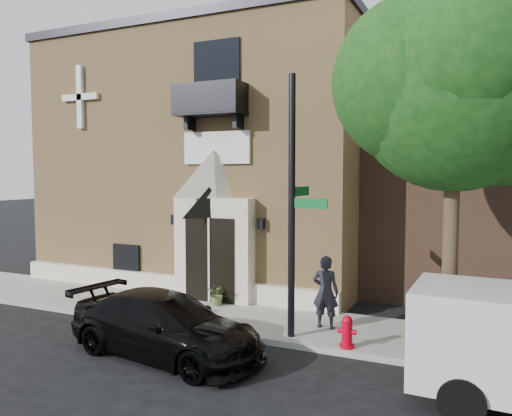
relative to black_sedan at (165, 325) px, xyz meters
The scene contains 9 objects.
ground 1.75m from the black_sedan, 96.48° to the left, with size 120.00×120.00×0.00m, color black.
sidewalk 3.26m from the black_sedan, 75.15° to the left, with size 42.00×3.00×0.15m, color gray.
church 10.80m from the black_sedan, 108.36° to the left, with size 12.20×11.01×9.30m.
street_tree_left 8.04m from the black_sedan, 18.33° to the left, with size 4.97×4.38×7.77m.
black_sedan is the anchor object (origin of this frame).
street_sign 4.03m from the black_sedan, 41.75° to the left, with size 1.00×1.04×6.30m.
fire_hydrant 4.12m from the black_sedan, 26.19° to the left, with size 0.42×0.34×0.74m.
planter 3.84m from the black_sedan, 101.30° to the left, with size 0.60×0.52×0.67m, color #5A7138.
pedestrian_near 4.15m from the black_sedan, 46.81° to the left, with size 0.68×0.45×1.87m, color black.
Camera 1 is at (6.63, -10.71, 4.11)m, focal length 35.00 mm.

